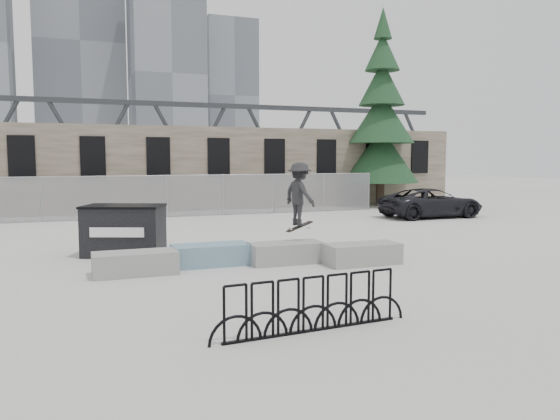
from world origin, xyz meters
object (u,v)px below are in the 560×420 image
at_px(dumpster, 124,230).
at_px(spruce_tree, 381,125).
at_px(planter_center_right, 286,252).
at_px(planter_offset, 362,253).
at_px(planter_center_left, 211,254).
at_px(skateboarder, 300,194).
at_px(bike_rack, 313,305).
at_px(planter_far_left, 135,262).
at_px(suv, 431,203).

xyz_separation_m(dumpster, spruce_tree, (15.73, 11.79, 4.03)).
relative_size(planter_center_right, planter_offset, 1.00).
bearing_deg(planter_offset, planter_center_right, 154.61).
distance_m(planter_center_left, skateboarder, 2.96).
xyz_separation_m(planter_offset, dumpster, (-5.79, 3.67, 0.44)).
xyz_separation_m(planter_center_left, bike_rack, (0.24, -6.02, 0.14)).
bearing_deg(planter_offset, planter_center_left, 161.09).
bearing_deg(skateboarder, planter_offset, -151.01).
xyz_separation_m(planter_center_right, dumpster, (-3.95, 2.80, 0.44)).
distance_m(planter_far_left, spruce_tree, 21.95).
bearing_deg(planter_far_left, suv, 29.30).
relative_size(planter_center_left, planter_center_right, 1.00).
xyz_separation_m(dumpster, skateboarder, (4.52, -2.39, 1.08)).
relative_size(planter_far_left, suv, 0.40).
relative_size(planter_center_left, spruce_tree, 0.17).
bearing_deg(planter_center_left, bike_rack, -87.71).
height_order(planter_far_left, dumpster, dumpster).
bearing_deg(spruce_tree, dumpster, -143.14).
relative_size(dumpster, spruce_tree, 0.22).
bearing_deg(bike_rack, spruce_tree, 56.21).
distance_m(planter_center_left, planter_offset, 4.02).
xyz_separation_m(planter_center_right, bike_rack, (-1.73, -5.59, 0.14)).
height_order(dumpster, suv, dumpster).
xyz_separation_m(bike_rack, spruce_tree, (13.50, 20.17, 4.33)).
relative_size(planter_center_left, planter_offset, 1.00).
bearing_deg(planter_far_left, dumpster, 90.02).
relative_size(planter_center_right, skateboarder, 1.04).
relative_size(planter_far_left, dumpster, 0.78).
distance_m(planter_far_left, skateboarder, 4.79).
xyz_separation_m(suv, skateboarder, (-10.13, -7.76, 1.13)).
bearing_deg(skateboarder, planter_center_left, 73.64).
height_order(planter_center_left, skateboarder, skateboarder).
bearing_deg(skateboarder, suv, -68.36).
bearing_deg(planter_far_left, planter_center_left, 13.72).
distance_m(planter_center_right, suv, 13.47).
relative_size(planter_offset, skateboarder, 1.04).
height_order(bike_rack, skateboarder, skateboarder).
relative_size(planter_center_right, spruce_tree, 0.17).
bearing_deg(planter_offset, planter_far_left, 171.96).
xyz_separation_m(planter_center_right, spruce_tree, (11.77, 14.59, 4.47)).
bearing_deg(planter_far_left, planter_center_right, 0.77).
bearing_deg(planter_center_left, planter_far_left, -166.28).
bearing_deg(planter_center_left, spruce_tree, 45.85).
height_order(planter_far_left, planter_offset, same).
xyz_separation_m(planter_far_left, planter_offset, (5.79, -0.82, 0.00)).
xyz_separation_m(planter_center_left, planter_center_right, (1.97, -0.43, 0.00)).
relative_size(planter_offset, dumpster, 0.78).
height_order(planter_center_right, spruce_tree, spruce_tree).
relative_size(planter_center_right, suv, 0.40).
bearing_deg(planter_offset, bike_rack, -127.08).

